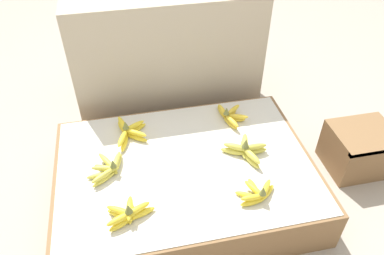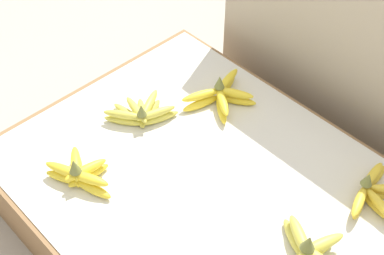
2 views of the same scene
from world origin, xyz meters
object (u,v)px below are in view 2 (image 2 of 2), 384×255
at_px(banana_bunch_middle_left, 141,113).
at_px(banana_bunch_middle_midleft, 309,255).
at_px(banana_bunch_back_left, 221,95).
at_px(banana_bunch_back_midleft, 373,193).
at_px(banana_bunch_front_left, 80,174).

xyz_separation_m(banana_bunch_middle_left, banana_bunch_middle_midleft, (0.67, -0.02, 0.01)).
xyz_separation_m(banana_bunch_back_left, banana_bunch_back_midleft, (0.55, 0.02, -0.00)).
xyz_separation_m(banana_bunch_middle_midleft, banana_bunch_back_left, (-0.55, 0.26, -0.00)).
height_order(banana_bunch_middle_left, banana_bunch_back_left, banana_bunch_back_left).
xyz_separation_m(banana_bunch_middle_midleft, banana_bunch_back_midleft, (0.00, 0.28, -0.01)).
relative_size(banana_bunch_middle_left, banana_bunch_back_left, 0.80).
bearing_deg(banana_bunch_back_left, banana_bunch_front_left, -95.19).
height_order(banana_bunch_middle_left, banana_bunch_back_midleft, banana_bunch_back_midleft).
height_order(banana_bunch_back_left, banana_bunch_back_midleft, banana_bunch_back_left).
relative_size(banana_bunch_front_left, banana_bunch_back_left, 0.84).
height_order(banana_bunch_middle_midleft, banana_bunch_back_midleft, banana_bunch_middle_midleft).
relative_size(banana_bunch_middle_midleft, banana_bunch_back_midleft, 0.98).
bearing_deg(banana_bunch_middle_midleft, banana_bunch_back_left, 154.78).
relative_size(banana_bunch_back_left, banana_bunch_back_midleft, 1.07).
xyz_separation_m(banana_bunch_middle_left, banana_bunch_back_midleft, (0.67, 0.26, 0.00)).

